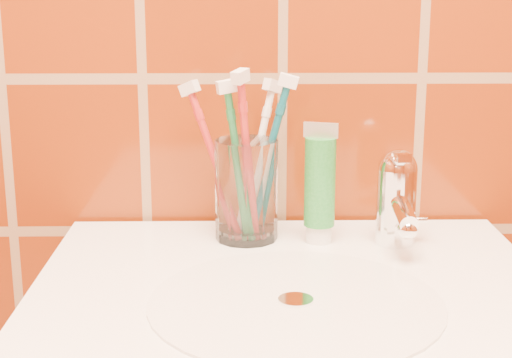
{
  "coord_description": "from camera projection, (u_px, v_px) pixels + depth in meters",
  "views": [
    {
      "loc": [
        -0.05,
        0.18,
        1.17
      ],
      "look_at": [
        -0.04,
        1.08,
        0.94
      ],
      "focal_mm": 55.0,
      "sensor_mm": 36.0,
      "label": 1
    }
  ],
  "objects": [
    {
      "name": "toothpaste_tube",
      "position": [
        320.0,
        187.0,
        0.96
      ],
      "size": [
        0.04,
        0.04,
        0.15
      ],
      "rotation": [
        0.0,
        0.0,
        -0.3
      ],
      "color": "white",
      "rests_on": "pedestal_sink"
    },
    {
      "name": "toothbrush_4",
      "position": [
        247.0,
        159.0,
        0.95
      ],
      "size": [
        0.08,
        0.09,
        0.23
      ],
      "primitive_type": null,
      "rotation": [
        0.15,
        0.0,
        -0.54
      ],
      "color": "#B12626",
      "rests_on": "glass_tumbler"
    },
    {
      "name": "toothbrush_2",
      "position": [
        216.0,
        162.0,
        0.98
      ],
      "size": [
        0.16,
        0.15,
        0.21
      ],
      "primitive_type": null,
      "rotation": [
        0.4,
        0.0,
        -2.13
      ],
      "color": "#A82424",
      "rests_on": "glass_tumbler"
    },
    {
      "name": "toothbrush_1",
      "position": [
        267.0,
        158.0,
        0.97
      ],
      "size": [
        0.09,
        0.08,
        0.21
      ],
      "primitive_type": null,
      "rotation": [
        0.26,
        0.0,
        1.45
      ],
      "color": "#0D5A6F",
      "rests_on": "glass_tumbler"
    },
    {
      "name": "toothbrush_3",
      "position": [
        238.0,
        164.0,
        0.95
      ],
      "size": [
        0.07,
        0.07,
        0.21
      ],
      "primitive_type": null,
      "rotation": [
        0.14,
        0.0,
        -1.26
      ],
      "color": "#217D42",
      "rests_on": "glass_tumbler"
    },
    {
      "name": "faucet",
      "position": [
        397.0,
        195.0,
        0.95
      ],
      "size": [
        0.05,
        0.11,
        0.12
      ],
      "color": "white",
      "rests_on": "pedestal_sink"
    },
    {
      "name": "toothbrush_0",
      "position": [
        257.0,
        159.0,
        0.99
      ],
      "size": [
        0.13,
        0.13,
        0.21
      ],
      "primitive_type": null,
      "rotation": [
        0.31,
        0.0,
        2.36
      ],
      "color": "white",
      "rests_on": "glass_tumbler"
    },
    {
      "name": "glass_tumbler",
      "position": [
        246.0,
        190.0,
        0.97
      ],
      "size": [
        0.09,
        0.09,
        0.13
      ],
      "primitive_type": "cylinder",
      "rotation": [
        0.0,
        0.0,
        -0.19
      ],
      "color": "white",
      "rests_on": "pedestal_sink"
    }
  ]
}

